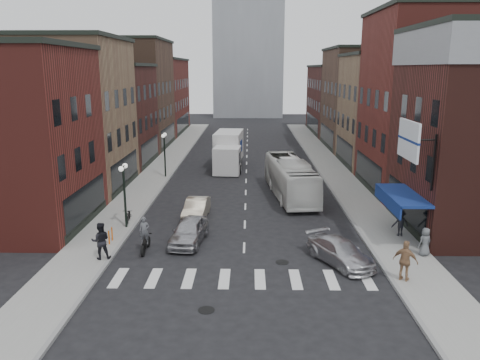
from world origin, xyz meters
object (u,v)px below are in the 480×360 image
(sedan_left_far, at_px, (196,209))
(ped_left_solo, at_px, (101,241))
(ped_right_b, at_px, (405,261))
(bike_rack, at_px, (111,236))
(transit_bus, at_px, (290,178))
(motorcycle_rider, at_px, (145,236))
(curb_car, at_px, (340,252))
(ped_right_a, at_px, (400,223))
(billboard_sign, at_px, (410,141))
(sedan_left_near, at_px, (189,231))
(parked_bicycle, at_px, (129,215))
(ped_right_c, at_px, (425,242))
(box_truck, at_px, (228,151))
(streetlamp_near, at_px, (124,184))
(streetlamp_far, at_px, (164,147))

(sedan_left_far, height_order, ped_left_solo, ped_left_solo)
(ped_left_solo, relative_size, ped_right_b, 1.01)
(bike_rack, distance_m, transit_bus, 15.40)
(motorcycle_rider, xyz_separation_m, ped_right_b, (12.92, -3.59, 0.19))
(transit_bus, relative_size, curb_car, 2.45)
(ped_right_a, xyz_separation_m, ped_right_b, (-1.67, -6.05, 0.19))
(sedan_left_far, height_order, ped_right_b, ped_right_b)
(transit_bus, height_order, ped_right_b, transit_bus)
(billboard_sign, height_order, sedan_left_near, billboard_sign)
(billboard_sign, distance_m, parked_bicycle, 17.60)
(curb_car, distance_m, ped_right_c, 4.67)
(box_truck, distance_m, curb_car, 24.35)
(bike_rack, height_order, ped_right_a, ped_right_a)
(transit_bus, xyz_separation_m, parked_bicycle, (-10.98, -6.97, -0.88))
(box_truck, height_order, transit_bus, box_truck)
(streetlamp_near, xyz_separation_m, ped_right_b, (14.92, -7.31, -1.79))
(streetlamp_near, xyz_separation_m, parked_bicycle, (-0.10, 0.99, -2.32))
(ped_right_c, bearing_deg, ped_right_a, -105.35)
(ped_right_b, height_order, ped_right_c, ped_right_b)
(parked_bicycle, height_order, ped_right_a, ped_right_a)
(billboard_sign, bearing_deg, ped_right_b, -105.64)
(box_truck, distance_m, motorcycle_rider, 22.33)
(streetlamp_near, distance_m, ped_right_b, 16.71)
(sedan_left_near, height_order, ped_right_b, ped_right_b)
(box_truck, xyz_separation_m, motorcycle_rider, (-3.59, -22.02, -0.83))
(billboard_sign, height_order, ped_right_b, billboard_sign)
(billboard_sign, bearing_deg, ped_right_c, -38.73)
(transit_bus, bearing_deg, ped_right_a, -64.63)
(bike_rack, relative_size, sedan_left_near, 0.19)
(curb_car, relative_size, ped_right_b, 2.21)
(streetlamp_far, xyz_separation_m, ped_right_a, (16.59, -15.26, -1.98))
(box_truck, bearing_deg, motorcycle_rider, -94.78)
(motorcycle_rider, relative_size, transit_bus, 0.19)
(sedan_left_near, xyz_separation_m, curb_car, (8.13, -2.75, -0.09))
(billboard_sign, height_order, sedan_left_far, billboard_sign)
(transit_bus, height_order, sedan_left_far, transit_bus)
(box_truck, xyz_separation_m, sedan_left_near, (-1.36, -20.62, -1.05))
(ped_left_solo, bearing_deg, billboard_sign, 171.15)
(streetlamp_far, xyz_separation_m, sedan_left_near, (4.23, -16.31, -2.20))
(streetlamp_far, bearing_deg, parked_bicycle, -90.44)
(billboard_sign, distance_m, box_truck, 24.55)
(ped_left_solo, relative_size, ped_right_a, 1.25)
(streetlamp_far, bearing_deg, ped_right_b, -55.00)
(ped_right_c, bearing_deg, curb_car, -12.32)
(ped_left_solo, bearing_deg, curb_car, 165.53)
(parked_bicycle, bearing_deg, ped_left_solo, -96.78)
(streetlamp_far, bearing_deg, sedan_left_near, -75.48)
(motorcycle_rider, distance_m, curb_car, 10.45)
(bike_rack, distance_m, ped_left_solo, 2.40)
(billboard_sign, height_order, curb_car, billboard_sign)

